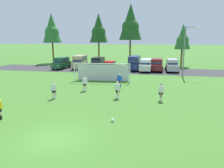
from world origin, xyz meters
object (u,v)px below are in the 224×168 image
at_px(player_midfield_center, 118,90).
at_px(parked_car_slot_center_left, 98,63).
at_px(parked_car_slot_far_right, 157,65).
at_px(street_lamp, 185,51).
at_px(parked_car_slot_center, 110,66).
at_px(player_defender_far, 85,83).
at_px(player_striker_near, 54,90).
at_px(parked_car_slot_end, 172,65).
at_px(parked_car_slot_far_left, 61,63).
at_px(parked_car_slot_left, 80,62).
at_px(soccer_ball, 113,120).
at_px(player_winger_left, 119,81).
at_px(parked_car_slot_center_right, 134,63).
at_px(parked_car_slot_right, 146,65).
at_px(soccer_goal, 103,72).
at_px(player_winger_right, 161,92).

bearing_deg(player_midfield_center, parked_car_slot_center_left, 109.95).
xyz_separation_m(parked_car_slot_far_right, street_lamp, (3.88, -5.22, 2.70)).
height_order(parked_car_slot_center_left, parked_car_slot_center, parked_car_slot_center_left).
bearing_deg(player_defender_far, parked_car_slot_far_right, 64.46).
height_order(player_striker_near, parked_car_slot_far_right, parked_car_slot_far_right).
height_order(player_striker_near, parked_car_slot_end, parked_car_slot_end).
relative_size(parked_car_slot_far_left, parked_car_slot_center_left, 1.00).
bearing_deg(player_defender_far, parked_car_slot_center, 91.62).
bearing_deg(parked_car_slot_left, soccer_ball, -65.94).
distance_m(player_winger_left, parked_car_slot_center_right, 14.50).
bearing_deg(parked_car_slot_right, player_midfield_center, -96.28).
bearing_deg(parked_car_slot_center, parked_car_slot_center_left, 145.59).
xyz_separation_m(player_midfield_center, parked_car_slot_end, (6.43, 18.72, 0.29)).
relative_size(soccer_goal, street_lamp, 1.02).
height_order(soccer_goal, parked_car_slot_center_left, soccer_goal).
distance_m(parked_car_slot_center_left, parked_car_slot_right, 9.23).
height_order(player_winger_left, parked_car_slot_left, parked_car_slot_left).
relative_size(player_striker_near, parked_car_slot_right, 0.35).
height_order(player_defender_far, parked_car_slot_center, parked_car_slot_center).
xyz_separation_m(soccer_ball, player_midfield_center, (-0.66, 5.93, 0.71)).
bearing_deg(parked_car_slot_end, soccer_ball, -103.16).
distance_m(player_striker_near, player_midfield_center, 6.05).
bearing_deg(parked_car_slot_far_right, parked_car_slot_center, -173.35).
relative_size(soccer_goal, player_winger_left, 4.59).
xyz_separation_m(soccer_ball, parked_car_slot_left, (-11.12, 24.90, 1.23)).
bearing_deg(player_winger_right, parked_car_slot_center_left, 119.56).
bearing_deg(parked_car_slot_far_right, soccer_goal, -124.27).
bearing_deg(parked_car_slot_center_right, parked_car_slot_far_left, -176.77).
height_order(player_midfield_center, parked_car_slot_center, parked_car_slot_center).
bearing_deg(parked_car_slot_right, parked_car_slot_end, 8.92).
xyz_separation_m(player_midfield_center, street_lamp, (7.77, 13.51, 2.99)).
bearing_deg(parked_car_slot_far_right, parked_car_slot_left, 179.04).
distance_m(player_winger_left, parked_car_slot_left, 17.46).
relative_size(player_midfield_center, player_defender_far, 1.00).
bearing_deg(parked_car_slot_far_right, parked_car_slot_center_left, 175.50).
xyz_separation_m(parked_car_slot_center_right, parked_car_slot_end, (6.56, -0.35, -0.23)).
bearing_deg(street_lamp, parked_car_slot_right, 142.03).
bearing_deg(parked_car_slot_center_right, parked_car_slot_far_right, -4.91).
xyz_separation_m(player_winger_left, parked_car_slot_end, (6.98, 14.13, 0.29)).
relative_size(player_striker_near, parked_car_slot_far_left, 0.35).
relative_size(player_defender_far, player_winger_left, 1.00).
bearing_deg(parked_car_slot_right, street_lamp, -37.97).
height_order(player_midfield_center, player_defender_far, same).
height_order(player_midfield_center, street_lamp, street_lamp).
bearing_deg(player_winger_right, parked_car_slot_left, 127.29).
bearing_deg(parked_car_slot_end, soccer_goal, -132.56).
bearing_deg(parked_car_slot_right, soccer_goal, -118.30).
bearing_deg(parked_car_slot_end, player_striker_near, -121.70).
distance_m(soccer_goal, parked_car_slot_center, 9.81).
bearing_deg(parked_car_slot_center, street_lamp, -19.20).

